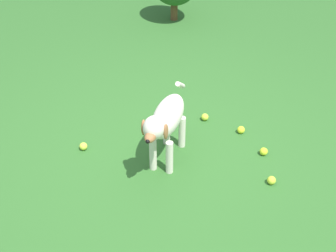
# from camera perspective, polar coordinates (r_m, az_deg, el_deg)

# --- Properties ---
(ground) EXTENTS (14.00, 14.00, 0.00)m
(ground) POSITION_cam_1_polar(r_m,az_deg,el_deg) (3.68, -0.50, -3.84)
(ground) COLOR #2D6026
(dog) EXTENTS (0.71, 0.60, 0.60)m
(dog) POSITION_cam_1_polar(r_m,az_deg,el_deg) (3.39, -0.26, 0.71)
(dog) COLOR silver
(dog) RESTS_ON ground
(tennis_ball_0) EXTENTS (0.07, 0.07, 0.07)m
(tennis_ball_0) POSITION_cam_1_polar(r_m,az_deg,el_deg) (3.79, -10.70, -2.55)
(tennis_ball_0) COLOR #CBE03E
(tennis_ball_0) RESTS_ON ground
(tennis_ball_1) EXTENTS (0.07, 0.07, 0.07)m
(tennis_ball_1) POSITION_cam_1_polar(r_m,az_deg,el_deg) (3.96, 9.26, -0.48)
(tennis_ball_1) COLOR yellow
(tennis_ball_1) RESTS_ON ground
(tennis_ball_2) EXTENTS (0.07, 0.07, 0.07)m
(tennis_ball_2) POSITION_cam_1_polar(r_m,az_deg,el_deg) (3.75, 12.07, -3.18)
(tennis_ball_2) COLOR #CCDF2A
(tennis_ball_2) RESTS_ON ground
(tennis_ball_3) EXTENTS (0.07, 0.07, 0.07)m
(tennis_ball_3) POSITION_cam_1_polar(r_m,az_deg,el_deg) (4.08, 4.71, 1.14)
(tennis_ball_3) COLOR #C6D938
(tennis_ball_3) RESTS_ON ground
(tennis_ball_4) EXTENTS (0.07, 0.07, 0.07)m
(tennis_ball_4) POSITION_cam_1_polar(r_m,az_deg,el_deg) (3.49, 13.01, -6.74)
(tennis_ball_4) COLOR #C5DA35
(tennis_ball_4) RESTS_ON ground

